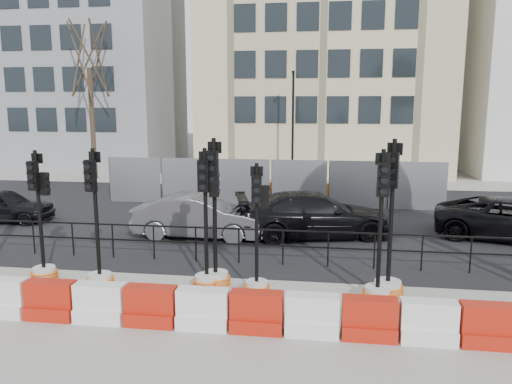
# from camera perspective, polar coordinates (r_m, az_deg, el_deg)

# --- Properties ---
(ground) EXTENTS (120.00, 120.00, 0.00)m
(ground) POSITION_cam_1_polar(r_m,az_deg,el_deg) (12.64, -2.91, -9.88)
(ground) COLOR #51514C
(ground) RESTS_ON ground
(sidewalk_near) EXTENTS (40.00, 6.00, 0.02)m
(sidewalk_near) POSITION_cam_1_polar(r_m,az_deg,el_deg) (9.94, -6.31, -15.65)
(sidewalk_near) COLOR gray
(sidewalk_near) RESTS_ON ground
(road) EXTENTS (40.00, 14.00, 0.03)m
(road) POSITION_cam_1_polar(r_m,az_deg,el_deg) (19.29, 1.02, -2.79)
(road) COLOR black
(road) RESTS_ON ground
(sidewalk_far) EXTENTS (40.00, 4.00, 0.02)m
(sidewalk_far) POSITION_cam_1_polar(r_m,az_deg,el_deg) (28.09, 3.26, 1.26)
(sidewalk_far) COLOR gray
(sidewalk_far) RESTS_ON ground
(building_grey) EXTENTS (11.00, 9.06, 14.00)m
(building_grey) POSITION_cam_1_polar(r_m,az_deg,el_deg) (37.48, -18.30, 13.71)
(building_grey) COLOR gray
(building_grey) RESTS_ON ground
(building_cream) EXTENTS (15.00, 10.06, 18.00)m
(building_cream) POSITION_cam_1_polar(r_m,az_deg,el_deg) (33.97, 7.85, 17.93)
(building_cream) COLOR beige
(building_cream) RESTS_ON ground
(kerb_railing) EXTENTS (18.00, 0.04, 1.00)m
(kerb_railing) POSITION_cam_1_polar(r_m,az_deg,el_deg) (13.56, -1.98, -5.44)
(kerb_railing) COLOR black
(kerb_railing) RESTS_ON ground
(heras_fencing) EXTENTS (14.33, 1.72, 2.00)m
(heras_fencing) POSITION_cam_1_polar(r_m,az_deg,el_deg) (21.85, 0.62, 0.61)
(heras_fencing) COLOR gray
(heras_fencing) RESTS_ON ground
(lamp_post_far) EXTENTS (0.12, 0.56, 6.00)m
(lamp_post_far) POSITION_cam_1_polar(r_m,az_deg,el_deg) (26.72, 4.22, 7.73)
(lamp_post_far) COLOR black
(lamp_post_far) RESTS_ON ground
(tree_bare_far) EXTENTS (2.00, 2.00, 9.00)m
(tree_bare_far) POSITION_cam_1_polar(r_m,az_deg,el_deg) (30.33, -18.56, 14.01)
(tree_bare_far) COLOR #473828
(tree_bare_far) RESTS_ON ground
(barrier_row) EXTENTS (15.70, 0.50, 0.80)m
(barrier_row) POSITION_cam_1_polar(r_m,az_deg,el_deg) (9.97, -6.06, -13.32)
(barrier_row) COLOR #B41A0E
(barrier_row) RESTS_ON ground
(traffic_signal_b) EXTENTS (0.64, 0.64, 3.24)m
(traffic_signal_b) POSITION_cam_1_polar(r_m,az_deg,el_deg) (13.18, -23.20, -6.34)
(traffic_signal_b) COLOR white
(traffic_signal_b) RESTS_ON ground
(traffic_signal_c) EXTENTS (0.66, 0.66, 3.33)m
(traffic_signal_c) POSITION_cam_1_polar(r_m,az_deg,el_deg) (12.23, -17.55, -7.65)
(traffic_signal_c) COLOR white
(traffic_signal_c) RESTS_ON ground
(traffic_signal_d) EXTENTS (0.66, 0.66, 3.34)m
(traffic_signal_d) POSITION_cam_1_polar(r_m,az_deg,el_deg) (11.60, -5.64, -7.61)
(traffic_signal_d) COLOR white
(traffic_signal_d) RESTS_ON ground
(traffic_signal_e) EXTENTS (0.70, 0.70, 3.56)m
(traffic_signal_e) POSITION_cam_1_polar(r_m,az_deg,el_deg) (11.73, -4.68, -7.71)
(traffic_signal_e) COLOR white
(traffic_signal_e) RESTS_ON ground
(traffic_signal_f) EXTENTS (0.60, 0.60, 3.04)m
(traffic_signal_f) POSITION_cam_1_polar(r_m,az_deg,el_deg) (11.29, 0.12, -8.46)
(traffic_signal_f) COLOR white
(traffic_signal_f) RESTS_ON ground
(traffic_signal_g) EXTENTS (0.71, 0.71, 3.58)m
(traffic_signal_g) POSITION_cam_1_polar(r_m,az_deg,el_deg) (11.51, 14.90, -8.36)
(traffic_signal_g) COLOR white
(traffic_signal_g) RESTS_ON ground
(traffic_signal_h) EXTENTS (0.67, 0.67, 3.39)m
(traffic_signal_h) POSITION_cam_1_polar(r_m,az_deg,el_deg) (11.17, 13.80, -9.11)
(traffic_signal_h) COLOR white
(traffic_signal_h) RESTS_ON ground
(car_a) EXTENTS (2.18, 3.96, 1.25)m
(car_a) POSITION_cam_1_polar(r_m,az_deg,el_deg) (20.53, -27.09, -1.38)
(car_a) COLOR black
(car_a) RESTS_ON ground
(car_b) EXTENTS (1.64, 4.34, 1.41)m
(car_b) POSITION_cam_1_polar(r_m,az_deg,el_deg) (16.26, -6.37, -2.79)
(car_b) COLOR #4A4A4F
(car_b) RESTS_ON ground
(car_c) EXTENTS (4.44, 6.05, 1.47)m
(car_c) POSITION_cam_1_polar(r_m,az_deg,el_deg) (16.36, 6.65, -2.61)
(car_c) COLOR black
(car_c) RESTS_ON ground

